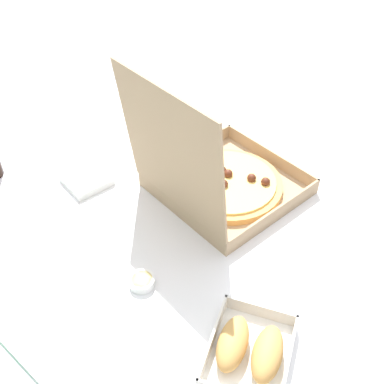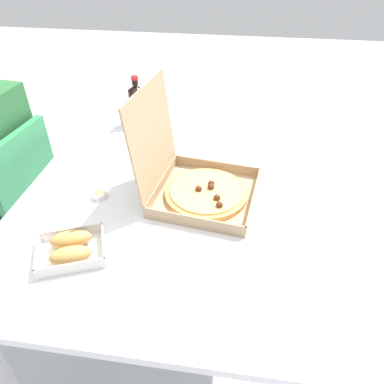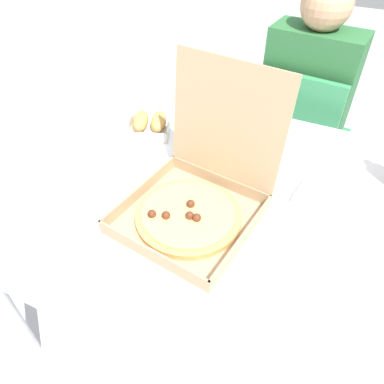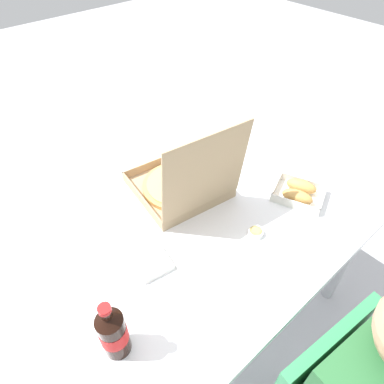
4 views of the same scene
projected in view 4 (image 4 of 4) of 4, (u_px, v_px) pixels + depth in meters
name	position (u px, v px, depth m)	size (l,w,h in m)	color
ground_plane	(193.00, 301.00, 1.79)	(10.00, 10.00, 0.00)	#B2B2B7
dining_table	(194.00, 222.00, 1.35)	(1.28, 1.03, 0.71)	white
pizza_box_open	(182.00, 183.00, 1.33)	(0.38, 0.42, 0.38)	tan
bread_side_box	(299.00, 192.00, 1.33)	(0.21, 0.23, 0.06)	white
cola_bottle	(113.00, 332.00, 0.86)	(0.07, 0.07, 0.22)	black
paper_menu	(36.00, 221.00, 1.26)	(0.21, 0.15, 0.00)	white
napkin_pile	(152.00, 263.00, 1.11)	(0.11, 0.11, 0.02)	white
dipping_sauce_cup	(256.00, 232.00, 1.21)	(0.06, 0.06, 0.02)	white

